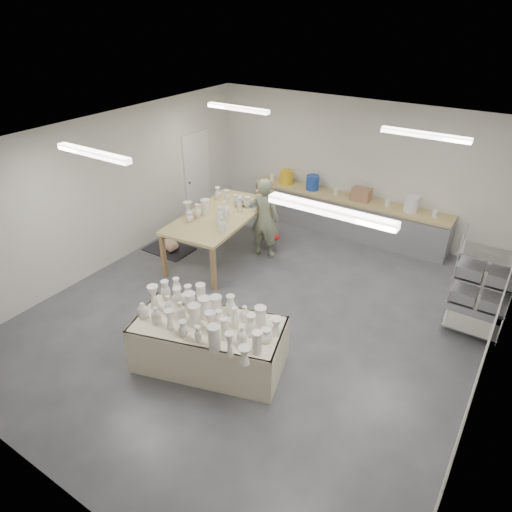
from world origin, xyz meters
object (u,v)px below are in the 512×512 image
Objects in this scene: work_table at (224,213)px; red_stool at (271,236)px; drying_table at (209,341)px; potter at (265,218)px.

work_table is 6.15× the size of red_stool.
drying_table is at bearing -63.36° from work_table.
potter reaches higher than drying_table.
work_table is at bearing 106.22° from drying_table.
drying_table is 3.74m from red_stool.
work_table is 1.21m from red_stool.
red_stool is (0.72, 0.71, -0.65)m from work_table.
work_table is at bearing -135.40° from red_stool.
red_stool is at bearing 90.79° from drying_table.
potter is at bearing -90.00° from red_stool.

